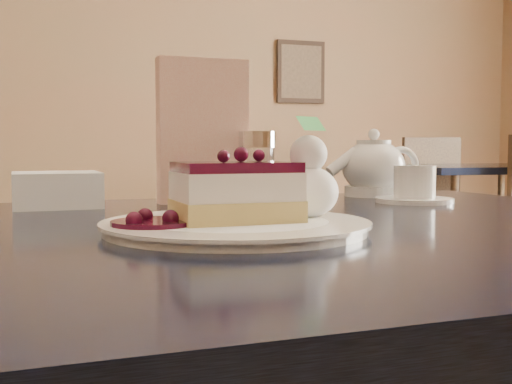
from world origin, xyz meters
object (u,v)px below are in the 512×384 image
object	(u,v)px
dessert_plate	(236,227)
cheesecake_slice	(236,192)
main_table	(221,298)
bg_table_far_right	(478,276)
tea_set	(380,172)

from	to	relation	value
dessert_plate	cheesecake_slice	bearing A→B (deg)	180.00
main_table	dessert_plate	world-z (taller)	dessert_plate
main_table	bg_table_far_right	world-z (taller)	main_table
dessert_plate	tea_set	bearing A→B (deg)	43.81
cheesecake_slice	bg_table_far_right	distance (m)	3.89
dessert_plate	bg_table_far_right	xyz separation A→B (m)	(2.56, 2.82, -0.77)
main_table	dessert_plate	bearing A→B (deg)	-90.00
dessert_plate	tea_set	world-z (taller)	tea_set
dessert_plate	bg_table_far_right	size ratio (longest dim) A/B	0.15
cheesecake_slice	tea_set	size ratio (longest dim) A/B	0.49
bg_table_far_right	tea_set	bearing A→B (deg)	-126.67
main_table	dessert_plate	distance (m)	0.11
bg_table_far_right	cheesecake_slice	bearing A→B (deg)	-127.37
main_table	cheesecake_slice	size ratio (longest dim) A/B	9.99
main_table	bg_table_far_right	distance (m)	3.83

